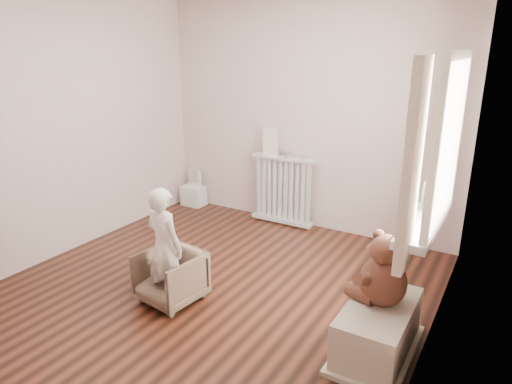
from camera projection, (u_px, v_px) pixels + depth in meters
The scene contains 19 objects.
floor at pixel (217, 286), 4.14m from camera, with size 3.60×3.60×0.01m, color black.
back_wall at pixel (305, 117), 5.21m from camera, with size 3.60×0.02×2.60m, color beige.
front_wall at pixel (0, 212), 2.27m from camera, with size 3.60×0.02×2.60m, color beige.
left_wall at pixel (68, 127), 4.62m from camera, with size 0.02×3.60×2.60m, color beige.
right_wall at pixel (445, 177), 2.87m from camera, with size 0.02×3.60×2.60m, color beige.
window at pixel (449, 144), 3.09m from camera, with size 0.03×0.90×1.10m, color white.
window_sill at pixel (425, 221), 3.31m from camera, with size 0.22×1.10×0.06m, color silver.
curtain_left at pixel (412, 169), 2.69m from camera, with size 0.06×0.26×1.30m, color beige.
curtain_right at pixel (445, 137), 3.62m from camera, with size 0.06×0.26×1.30m, color beige.
radiator at pixel (283, 193), 5.50m from camera, with size 0.79×0.15×0.83m, color silver.
paper_doll at pixel (271, 142), 5.39m from camera, with size 0.20×0.02×0.33m, color beige.
tin_a at pixel (288, 155), 5.32m from camera, with size 0.11×0.11×0.07m, color #A59E8C.
tin_b at pixel (304, 158), 5.22m from camera, with size 0.08×0.08×0.04m, color #A59E8C.
toy_vanity at pixel (193, 186), 6.16m from camera, with size 0.31×0.22×0.48m, color silver.
armchair at pixel (171, 277), 3.85m from camera, with size 0.48×0.49×0.45m, color brown.
child at pixel (164, 246), 3.71m from camera, with size 0.37×0.24×1.01m, color beige.
toy_bench at pixel (378, 328), 3.19m from camera, with size 0.43×0.80×0.38m, color #C0B197.
teddy_bear at pixel (385, 265), 3.09m from camera, with size 0.42×0.33×0.52m, color #3E1E14, non-canonical shape.
plush_cat at pixel (431, 197), 3.43m from camera, with size 0.17×0.28×0.24m, color slate, non-canonical shape.
Camera 1 is at (2.19, -2.98, 2.09)m, focal length 32.00 mm.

